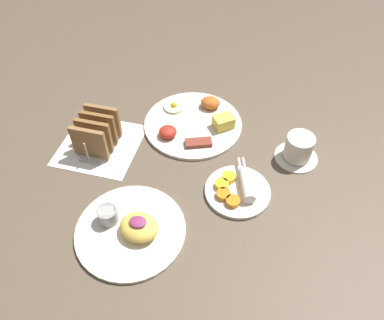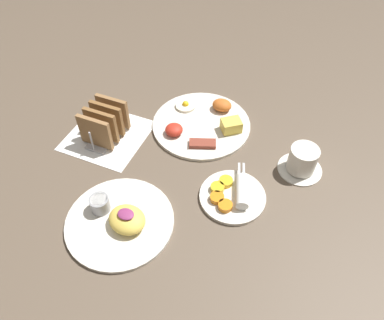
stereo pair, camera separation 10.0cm
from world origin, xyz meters
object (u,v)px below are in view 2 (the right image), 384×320
object	(u,v)px
toast_rack	(105,123)
coffee_cup	(302,161)
plate_breakfast	(203,123)
plate_condiments	(233,195)
plate_foreground	(120,219)

from	to	relation	value
toast_rack	coffee_cup	size ratio (longest dim) A/B	1.23
plate_breakfast	plate_condiments	bearing A→B (deg)	-52.51
plate_breakfast	plate_condiments	distance (m)	0.28
plate_breakfast	coffee_cup	xyz separation A→B (m)	(0.31, -0.06, 0.03)
plate_foreground	toast_rack	world-z (taller)	toast_rack
plate_foreground	plate_condiments	bearing A→B (deg)	38.10
plate_condiments	coffee_cup	world-z (taller)	coffee_cup
plate_breakfast	coffee_cup	world-z (taller)	coffee_cup
plate_condiments	toast_rack	size ratio (longest dim) A/B	1.26
plate_foreground	coffee_cup	world-z (taller)	coffee_cup
toast_rack	coffee_cup	world-z (taller)	toast_rack
plate_breakfast	coffee_cup	bearing A→B (deg)	-11.10
plate_condiments	toast_rack	distance (m)	0.42
plate_breakfast	plate_condiments	xyz separation A→B (m)	(0.17, -0.22, 0.00)
plate_breakfast	coffee_cup	distance (m)	0.32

